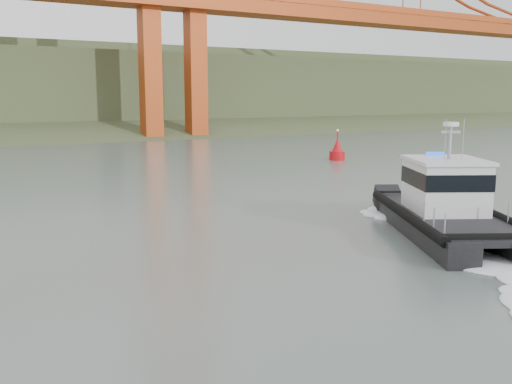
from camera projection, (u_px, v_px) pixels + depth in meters
ground at (398, 289)px, 20.82m from camera, size 400.00×400.00×0.00m
patrol_boat at (447, 206)px, 28.93m from camera, size 9.64×12.79×5.90m
nav_buoy at (337, 151)px, 62.93m from camera, size 1.73×1.73×3.61m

